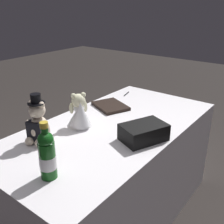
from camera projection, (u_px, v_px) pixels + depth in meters
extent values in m
plane|color=#2D2826|center=(112.00, 213.00, 2.09)|extent=(12.00, 12.00, 0.00)
cube|color=white|center=(112.00, 173.00, 1.94)|extent=(1.65, 0.84, 0.77)
ellipsoid|color=beige|center=(39.00, 129.00, 1.57)|extent=(0.12, 0.11, 0.16)
cube|color=black|center=(36.00, 131.00, 1.54)|extent=(0.08, 0.11, 0.12)
sphere|color=beige|center=(37.00, 110.00, 1.52)|extent=(0.09, 0.09, 0.09)
sphere|color=beige|center=(33.00, 114.00, 1.49)|extent=(0.04, 0.04, 0.04)
sphere|color=beige|center=(31.00, 103.00, 1.52)|extent=(0.04, 0.04, 0.04)
sphere|color=beige|center=(41.00, 105.00, 1.50)|extent=(0.04, 0.04, 0.04)
ellipsoid|color=beige|center=(28.00, 127.00, 1.57)|extent=(0.04, 0.04, 0.09)
ellipsoid|color=beige|center=(47.00, 130.00, 1.53)|extent=(0.04, 0.04, 0.09)
sphere|color=beige|center=(29.00, 141.00, 1.54)|extent=(0.05, 0.05, 0.05)
sphere|color=beige|center=(39.00, 143.00, 1.52)|extent=(0.05, 0.05, 0.05)
cylinder|color=black|center=(36.00, 103.00, 1.50)|extent=(0.10, 0.10, 0.01)
cylinder|color=black|center=(36.00, 98.00, 1.49)|extent=(0.06, 0.06, 0.05)
cone|color=white|center=(79.00, 116.00, 1.77)|extent=(0.17, 0.17, 0.14)
ellipsoid|color=white|center=(79.00, 108.00, 1.75)|extent=(0.08, 0.07, 0.06)
sphere|color=beige|center=(79.00, 101.00, 1.73)|extent=(0.09, 0.09, 0.09)
sphere|color=beige|center=(77.00, 100.00, 1.77)|extent=(0.04, 0.04, 0.04)
sphere|color=beige|center=(83.00, 95.00, 1.73)|extent=(0.04, 0.04, 0.04)
sphere|color=beige|center=(73.00, 96.00, 1.71)|extent=(0.04, 0.04, 0.04)
ellipsoid|color=beige|center=(85.00, 107.00, 1.78)|extent=(0.03, 0.03, 0.08)
ellipsoid|color=beige|center=(71.00, 108.00, 1.76)|extent=(0.03, 0.03, 0.08)
cone|color=white|center=(81.00, 114.00, 1.71)|extent=(0.19, 0.19, 0.17)
cylinder|color=#155419|center=(48.00, 160.00, 1.24)|extent=(0.08, 0.08, 0.19)
sphere|color=#155419|center=(46.00, 140.00, 1.19)|extent=(0.08, 0.08, 0.08)
cylinder|color=#155419|center=(45.00, 131.00, 1.18)|extent=(0.03, 0.03, 0.07)
cylinder|color=gold|center=(44.00, 125.00, 1.17)|extent=(0.04, 0.04, 0.03)
cylinder|color=white|center=(48.00, 162.00, 1.24)|extent=(0.08, 0.08, 0.07)
cylinder|color=black|center=(126.00, 94.00, 2.39)|extent=(0.12, 0.04, 0.01)
cone|color=silver|center=(124.00, 96.00, 2.34)|extent=(0.01, 0.01, 0.01)
cube|color=black|center=(144.00, 132.00, 1.59)|extent=(0.31, 0.27, 0.10)
cube|color=#B7B7BF|center=(130.00, 131.00, 1.61)|extent=(0.03, 0.02, 0.03)
cube|color=black|center=(110.00, 106.00, 2.10)|extent=(0.30, 0.33, 0.02)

